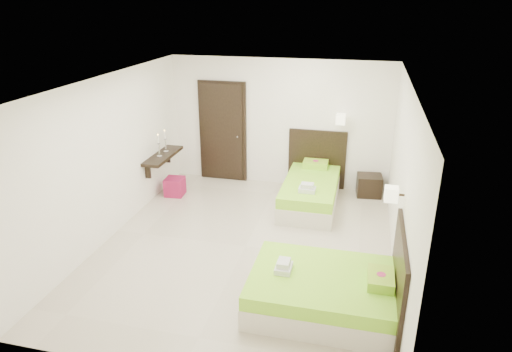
% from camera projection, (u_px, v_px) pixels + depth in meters
% --- Properties ---
extents(floor, '(5.50, 5.50, 0.00)m').
position_uv_depth(floor, '(245.00, 246.00, 7.26)').
color(floor, beige).
rests_on(floor, ground).
extents(bed_single, '(1.17, 1.95, 1.61)m').
position_uv_depth(bed_single, '(311.00, 189.00, 8.65)').
color(bed_single, beige).
rests_on(bed_single, ground).
extents(bed_double, '(1.83, 1.55, 1.51)m').
position_uv_depth(bed_double, '(328.00, 290.00, 5.72)').
color(bed_double, beige).
rests_on(bed_double, ground).
extents(nightstand, '(0.51, 0.47, 0.42)m').
position_uv_depth(nightstand, '(369.00, 185.00, 9.05)').
color(nightstand, black).
rests_on(nightstand, ground).
extents(ottoman, '(0.38, 0.38, 0.36)m').
position_uv_depth(ottoman, '(175.00, 187.00, 9.08)').
color(ottoman, maroon).
rests_on(ottoman, ground).
extents(door, '(1.02, 0.15, 2.14)m').
position_uv_depth(door, '(223.00, 132.00, 9.57)').
color(door, black).
rests_on(door, ground).
extents(console_shelf, '(0.35, 1.20, 0.78)m').
position_uv_depth(console_shelf, '(163.00, 156.00, 8.86)').
color(console_shelf, black).
rests_on(console_shelf, ground).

